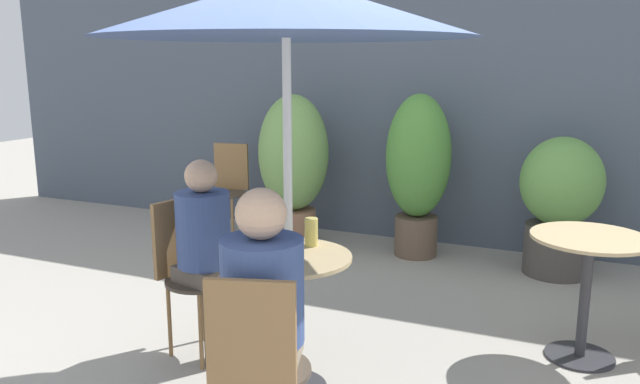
% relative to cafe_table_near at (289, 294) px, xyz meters
% --- Properties ---
extents(storefront_wall, '(10.00, 0.06, 3.00)m').
position_rel_cafe_table_near_xyz_m(storefront_wall, '(-0.03, 3.01, 0.97)').
color(storefront_wall, '#4C5666').
rests_on(storefront_wall, ground_plane).
extents(cafe_table_near, '(0.64, 0.64, 0.74)m').
position_rel_cafe_table_near_xyz_m(cafe_table_near, '(0.00, 0.00, 0.00)').
color(cafe_table_near, '#2D2D33').
rests_on(cafe_table_near, ground_plane).
extents(cafe_table_far, '(0.65, 0.65, 0.74)m').
position_rel_cafe_table_near_xyz_m(cafe_table_far, '(1.40, 0.99, 0.00)').
color(cafe_table_far, '#2D2D33').
rests_on(cafe_table_far, ground_plane).
extents(bistro_chair_0, '(0.44, 0.42, 0.92)m').
position_rel_cafe_table_near_xyz_m(bistro_chair_0, '(-0.74, 0.18, 0.02)').
color(bistro_chair_0, '#42382D').
rests_on(bistro_chair_0, ground_plane).
extents(bistro_chair_1, '(0.43, 0.44, 0.92)m').
position_rel_cafe_table_near_xyz_m(bistro_chair_1, '(0.22, -0.73, 0.02)').
color(bistro_chair_1, '#42382D').
rests_on(bistro_chair_1, ground_plane).
extents(bistro_chair_3, '(0.41, 0.42, 0.92)m').
position_rel_cafe_table_near_xyz_m(bistro_chair_3, '(-1.80, 2.34, 0.02)').
color(bistro_chair_3, '#42382D').
rests_on(bistro_chair_3, ground_plane).
extents(seated_person_0, '(0.35, 0.32, 1.17)m').
position_rel_cafe_table_near_xyz_m(seated_person_0, '(-0.60, 0.14, 0.17)').
color(seated_person_0, brown).
rests_on(seated_person_0, ground_plane).
extents(seated_person_1, '(0.37, 0.39, 1.22)m').
position_rel_cafe_table_near_xyz_m(seated_person_1, '(0.17, -0.59, 0.19)').
color(seated_person_1, gray).
rests_on(seated_person_1, ground_plane).
extents(beer_glass_0, '(0.06, 0.06, 0.19)m').
position_rel_cafe_table_near_xyz_m(beer_glass_0, '(0.03, -0.20, 0.30)').
color(beer_glass_0, '#DBC65B').
rests_on(beer_glass_0, cafe_table_near).
extents(beer_glass_1, '(0.07, 0.07, 0.15)m').
position_rel_cafe_table_near_xyz_m(beer_glass_1, '(0.04, 0.20, 0.28)').
color(beer_glass_1, '#DBC65B').
rests_on(beer_glass_1, cafe_table_near).
extents(potted_plant_0, '(0.65, 0.65, 1.40)m').
position_rel_cafe_table_near_xyz_m(potted_plant_0, '(-1.15, 2.43, 0.26)').
color(potted_plant_0, '#93664C').
rests_on(potted_plant_0, ground_plane).
extents(potted_plant_1, '(0.56, 0.56, 1.43)m').
position_rel_cafe_table_near_xyz_m(potted_plant_1, '(0.01, 2.52, 0.27)').
color(potted_plant_1, brown).
rests_on(potted_plant_1, ground_plane).
extents(potted_plant_2, '(0.64, 0.64, 1.12)m').
position_rel_cafe_table_near_xyz_m(potted_plant_2, '(1.18, 2.49, 0.08)').
color(potted_plant_2, '#47423D').
rests_on(potted_plant_2, ground_plane).
extents(umbrella, '(1.80, 1.80, 2.09)m').
position_rel_cafe_table_near_xyz_m(umbrella, '(0.00, 0.00, 1.41)').
color(umbrella, silver).
rests_on(umbrella, ground_plane).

